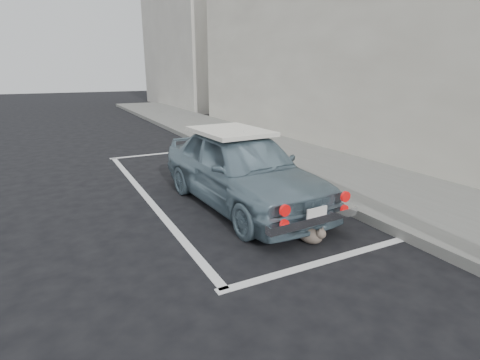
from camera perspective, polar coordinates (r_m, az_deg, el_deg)
name	(u,v)px	position (r m, az deg, el deg)	size (l,w,h in m)	color
ground	(271,253)	(4.95, 4.80, -10.98)	(80.00, 80.00, 0.00)	black
sidewalk	(350,178)	(8.27, 16.38, 0.33)	(2.80, 40.00, 0.15)	slate
shop_building	(396,23)	(11.68, 22.64, 21.23)	(3.50, 18.00, 7.00)	#BEB6A7
building_far	(190,41)	(25.31, -7.58, 20.22)	(3.50, 10.00, 8.00)	#B0AA9F
pline_rear	(327,261)	(4.86, 13.12, -11.87)	(3.00, 0.12, 0.01)	silver
pline_front	(165,153)	(10.84, -11.38, 4.03)	(3.00, 0.12, 0.01)	silver
pline_side	(146,196)	(7.23, -14.19, -2.39)	(0.12, 7.00, 0.01)	silver
retro_coupe	(241,168)	(6.40, 0.23, 1.87)	(1.76, 3.94, 1.31)	slate
cat	(312,235)	(5.22, 10.88, -8.21)	(0.34, 0.48, 0.27)	#665A4E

